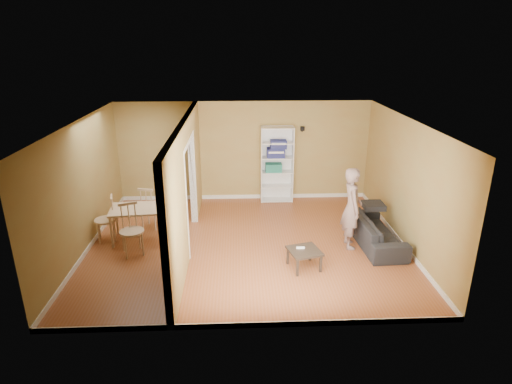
% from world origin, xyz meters
% --- Properties ---
extents(room_shell, '(6.50, 6.50, 6.50)m').
position_xyz_m(room_shell, '(0.00, 0.00, 1.30)').
color(room_shell, brown).
rests_on(room_shell, ground).
extents(partition, '(0.22, 5.50, 2.60)m').
position_xyz_m(partition, '(-1.20, 0.00, 1.30)').
color(partition, '#9E9053').
rests_on(partition, ground).
extents(wall_speaker, '(0.10, 0.10, 0.10)m').
position_xyz_m(wall_speaker, '(1.50, 2.69, 1.90)').
color(wall_speaker, black).
rests_on(wall_speaker, room_shell).
extents(sofa, '(1.96, 0.92, 0.73)m').
position_xyz_m(sofa, '(2.70, -0.06, 0.37)').
color(sofa, '#2A2A32').
rests_on(sofa, ground).
extents(person, '(0.73, 0.58, 1.99)m').
position_xyz_m(person, '(2.13, -0.14, 0.99)').
color(person, slate).
rests_on(person, ground).
extents(bookshelf, '(0.83, 0.36, 1.98)m').
position_xyz_m(bookshelf, '(0.85, 2.61, 0.99)').
color(bookshelf, white).
rests_on(bookshelf, ground).
extents(paper_box_teal, '(0.42, 0.27, 0.21)m').
position_xyz_m(paper_box_teal, '(0.76, 2.56, 0.91)').
color(paper_box_teal, '#146353').
rests_on(paper_box_teal, bookshelf).
extents(paper_box_navy_b, '(0.45, 0.29, 0.23)m').
position_xyz_m(paper_box_navy_b, '(0.81, 2.56, 1.31)').
color(paper_box_navy_b, navy).
rests_on(paper_box_navy_b, bookshelf).
extents(paper_box_navy_c, '(0.41, 0.27, 0.21)m').
position_xyz_m(paper_box_navy_c, '(0.88, 2.56, 1.51)').
color(paper_box_navy_c, '#0E1E48').
rests_on(paper_box_navy_c, bookshelf).
extents(coffee_table, '(0.56, 0.56, 0.37)m').
position_xyz_m(coffee_table, '(1.05, -1.01, 0.32)').
color(coffee_table, '#342B1F').
rests_on(coffee_table, ground).
extents(game_controller, '(0.15, 0.04, 0.03)m').
position_xyz_m(game_controller, '(0.99, -0.94, 0.39)').
color(game_controller, white).
rests_on(game_controller, coffee_table).
extents(dining_table, '(1.16, 0.78, 0.73)m').
position_xyz_m(dining_table, '(-2.27, 0.36, 0.65)').
color(dining_table, tan).
rests_on(dining_table, ground).
extents(chair_left, '(0.55, 0.55, 0.99)m').
position_xyz_m(chair_left, '(-2.99, 0.35, 0.50)').
color(chair_left, tan).
rests_on(chair_left, ground).
extents(chair_near, '(0.62, 0.62, 1.04)m').
position_xyz_m(chair_near, '(-2.29, -0.30, 0.52)').
color(chair_near, tan).
rests_on(chair_near, ground).
extents(chair_far, '(0.56, 0.56, 1.00)m').
position_xyz_m(chair_far, '(-2.15, 0.98, 0.50)').
color(chair_far, tan).
rests_on(chair_far, ground).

